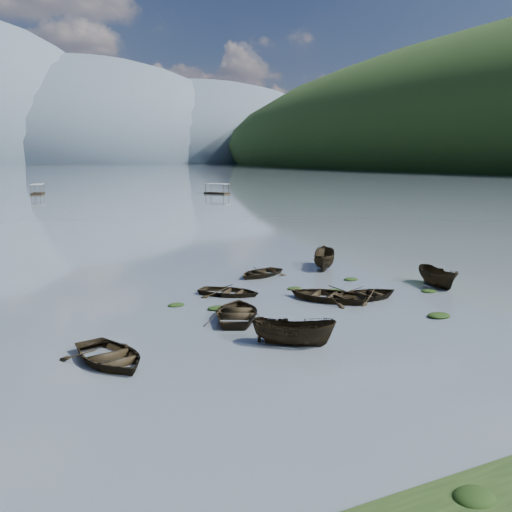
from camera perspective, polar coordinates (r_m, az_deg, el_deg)
name	(u,v)px	position (r m, az deg, el deg)	size (l,w,h in m)	color
ground_plane	(368,336)	(27.94, 11.14, -7.83)	(2400.00, 2400.00, 0.00)	slate
haze_mtn_c	(82,163)	(934.21, -17.05, 8.90)	(520.00, 520.00, 260.00)	#475666
haze_mtn_d	(191,162)	(980.54, -6.49, 9.29)	(520.00, 520.00, 220.00)	#475666
rowboat_0	(110,362)	(24.79, -14.39, -10.27)	(3.25, 4.55, 0.94)	black
rowboat_1	(238,318)	(30.35, -1.85, -6.22)	(3.39, 4.75, 0.98)	black
rowboat_2	(293,345)	(26.22, 3.76, -8.84)	(1.45, 3.85, 1.49)	black
rowboat_3	(327,300)	(34.40, 7.08, -4.36)	(3.36, 4.71, 0.98)	black
rowboat_4	(368,298)	(35.08, 11.10, -4.19)	(3.00, 4.20, 0.87)	black
rowboat_5	(438,286)	(39.51, 17.70, -2.90)	(1.49, 3.95, 1.53)	black
rowboat_6	(229,295)	(35.30, -2.70, -3.92)	(2.76, 3.87, 0.80)	black
rowboat_7	(260,276)	(40.85, 0.40, -2.02)	(2.83, 3.96, 0.82)	black
rowboat_8	(324,268)	(44.13, 6.78, -1.19)	(1.59, 4.24, 1.64)	black
weed_clump_0	(294,340)	(26.91, 3.83, -8.35)	(1.18, 0.97, 0.26)	black
weed_clump_1	(218,309)	(32.09, -3.87, -5.34)	(1.14, 0.91, 0.25)	black
weed_clump_2	(439,317)	(32.05, 17.81, -5.82)	(1.31, 1.05, 0.28)	black
weed_clump_3	(351,280)	(40.08, 9.47, -2.38)	(1.00, 0.85, 0.22)	black
weed_clump_4	(429,292)	(37.75, 16.93, -3.44)	(1.06, 0.84, 0.22)	black
weed_clump_5	(176,306)	(33.09, -7.98, -4.95)	(0.97, 0.78, 0.20)	black
weed_clump_6	(294,289)	(36.89, 3.87, -3.33)	(0.98, 0.81, 0.20)	black
weed_clump_7	(333,293)	(36.21, 7.71, -3.65)	(1.26, 1.00, 0.27)	black
pontoon_centre	(38,194)	(140.74, -20.99, 5.77)	(2.45, 5.87, 2.25)	black
pontoon_right	(217,194)	(133.20, -3.91, 6.21)	(2.49, 5.98, 2.29)	black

